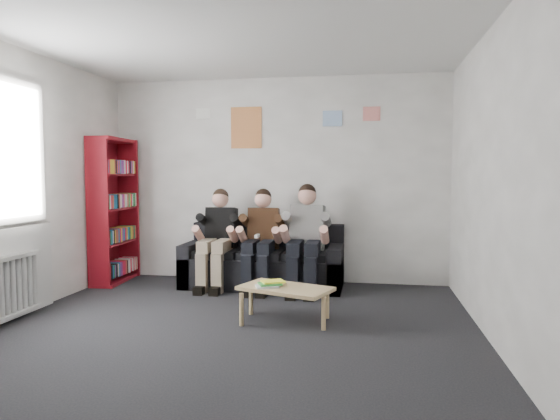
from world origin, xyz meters
name	(u,v)px	position (x,y,z in m)	size (l,w,h in m)	color
room_shell	(222,183)	(0.00, 0.00, 1.35)	(5.00, 5.00, 5.00)	black
sofa	(264,264)	(-0.09, 2.12, 0.28)	(2.01, 0.82, 0.78)	black
bookshelf	(115,210)	(-2.08, 2.02, 0.95)	(0.28, 0.85, 1.90)	maroon
coffee_table	(285,291)	(0.44, 0.60, 0.30)	(0.86, 0.47, 0.34)	#D6B17B
game_cases	(270,284)	(0.30, 0.60, 0.37)	(0.26, 0.22, 0.05)	silver
person_left	(217,239)	(-0.65, 1.93, 0.62)	(0.38, 0.82, 1.24)	black
person_middle	(260,240)	(-0.09, 1.93, 0.62)	(0.39, 0.83, 1.25)	#452717
person_right	(305,239)	(0.47, 1.93, 0.64)	(0.42, 0.89, 1.31)	white
radiator	(16,285)	(-2.15, 0.20, 0.35)	(0.10, 0.64, 0.60)	silver
window	(6,215)	(-2.22, 0.20, 1.03)	(0.05, 1.30, 2.36)	white
poster_large	(246,128)	(-0.40, 2.49, 2.05)	(0.42, 0.01, 0.55)	gold
poster_blue	(332,118)	(0.75, 2.49, 2.15)	(0.25, 0.01, 0.20)	#4495E9
poster_pink	(372,114)	(1.25, 2.49, 2.20)	(0.22, 0.01, 0.18)	#E246B4
poster_sign	(203,114)	(-1.00, 2.49, 2.25)	(0.20, 0.01, 0.14)	white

